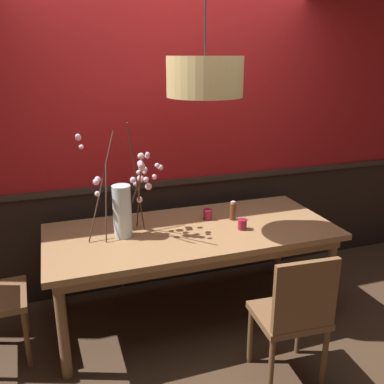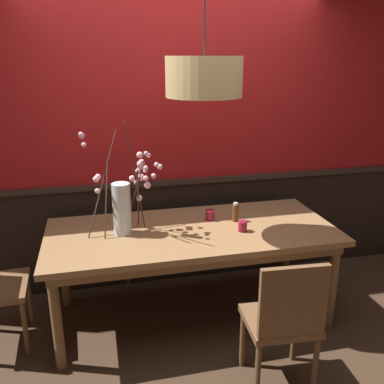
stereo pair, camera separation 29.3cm
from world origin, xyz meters
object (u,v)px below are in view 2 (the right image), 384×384
condiment_bottle (235,212)px  pendant_lamp (204,77)px  chair_far_side_left (141,220)px  dining_table (192,238)px  chair_far_side_right (199,214)px  vase_with_blossoms (124,204)px  candle_holder_nearer_edge (243,226)px  candle_holder_nearer_center (210,215)px  chair_near_side_right (284,318)px

condiment_bottle → pendant_lamp: pendant_lamp is taller
chair_far_side_left → pendant_lamp: size_ratio=0.84×
dining_table → chair_far_side_right: 0.98m
dining_table → vase_with_blossoms: vase_with_blossoms is taller
pendant_lamp → chair_far_side_right: bearing=77.4°
chair_far_side_right → candle_holder_nearer_edge: (0.07, -1.05, 0.29)m
chair_far_side_right → candle_holder_nearer_center: (-0.10, -0.77, 0.29)m
chair_far_side_left → candle_holder_nearer_edge: size_ratio=11.22×
chair_near_side_right → pendant_lamp: pendant_lamp is taller
pendant_lamp → candle_holder_nearer_center: bearing=62.2°
vase_with_blossoms → candle_holder_nearer_center: bearing=8.9°
vase_with_blossoms → condiment_bottle: vase_with_blossoms is taller
candle_holder_nearer_center → dining_table: bearing=-140.8°
chair_far_side_left → chair_near_side_right: chair_near_side_right is taller
candle_holder_nearer_center → candle_holder_nearer_edge: 0.33m
chair_near_side_right → condiment_bottle: size_ratio=5.88×
chair_far_side_left → pendant_lamp: (0.36, -0.95, 1.37)m
dining_table → chair_far_side_left: (-0.30, 0.87, -0.16)m
vase_with_blossoms → pendant_lamp: size_ratio=0.79×
chair_far_side_right → condiment_bottle: (0.09, -0.84, 0.32)m
vase_with_blossoms → candle_holder_nearer_center: 0.72m
chair_far_side_right → dining_table: bearing=-107.4°
condiment_bottle → chair_far_side_left: bearing=130.4°
chair_far_side_right → pendant_lamp: size_ratio=0.84×
candle_holder_nearer_edge → condiment_bottle: (0.01, 0.21, 0.03)m
chair_far_side_right → pendant_lamp: pendant_lamp is taller
candle_holder_nearer_center → pendant_lamp: pendant_lamp is taller
dining_table → chair_far_side_right: size_ratio=2.41×
chair_far_side_left → chair_near_side_right: size_ratio=1.00×
dining_table → chair_near_side_right: 0.99m
chair_far_side_left → condiment_bottle: size_ratio=5.87×
candle_holder_nearer_center → candle_holder_nearer_edge: candle_holder_nearer_center is taller
chair_far_side_left → candle_holder_nearer_edge: bearing=-56.5°
chair_far_side_right → candle_holder_nearer_edge: chair_far_side_right is taller
chair_near_side_right → candle_holder_nearer_center: (-0.18, 1.05, 0.29)m
chair_far_side_right → vase_with_blossoms: 1.28m
candle_holder_nearer_center → condiment_bottle: bearing=-20.1°
chair_near_side_right → vase_with_blossoms: size_ratio=1.07×
vase_with_blossoms → chair_near_side_right: bearing=-47.4°
chair_far_side_right → candle_holder_nearer_edge: 1.09m
dining_table → candle_holder_nearer_center: (0.19, 0.15, 0.12)m
dining_table → chair_near_side_right: chair_near_side_right is taller
chair_far_side_left → vase_with_blossoms: 0.98m
chair_far_side_right → chair_far_side_left: chair_far_side_left is taller
candle_holder_nearer_edge → condiment_bottle: size_ratio=0.52×
chair_far_side_left → candle_holder_nearer_center: bearing=-56.2°
chair_near_side_right → candle_holder_nearer_edge: (-0.00, 0.78, 0.29)m
candle_holder_nearer_center → condiment_bottle: (0.19, -0.07, 0.03)m
vase_with_blossoms → condiment_bottle: (0.88, 0.04, -0.16)m
chair_far_side_right → candle_holder_nearer_center: size_ratio=10.78×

